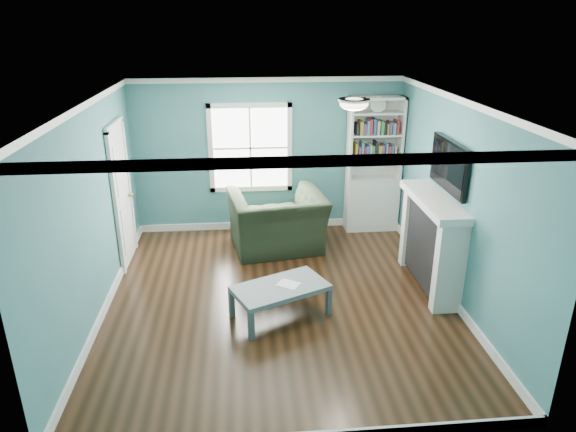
{
  "coord_description": "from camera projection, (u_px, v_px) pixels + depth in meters",
  "views": [
    {
      "loc": [
        -0.43,
        -5.94,
        3.51
      ],
      "look_at": [
        0.14,
        0.4,
        1.03
      ],
      "focal_mm": 32.0,
      "sensor_mm": 36.0,
      "label": 1
    }
  ],
  "objects": [
    {
      "name": "trim",
      "position": [
        279.0,
        212.0,
        6.37
      ],
      "size": [
        4.5,
        5.0,
        2.6
      ],
      "color": "white",
      "rests_on": "ground"
    },
    {
      "name": "floor",
      "position": [
        280.0,
        299.0,
        6.82
      ],
      "size": [
        5.0,
        5.0,
        0.0
      ],
      "primitive_type": "plane",
      "color": "black",
      "rests_on": "ground"
    },
    {
      "name": "room_walls",
      "position": [
        279.0,
        186.0,
        6.25
      ],
      "size": [
        5.0,
        5.0,
        5.0
      ],
      "color": "#3C737B",
      "rests_on": "ground"
    },
    {
      "name": "coffee_table",
      "position": [
        280.0,
        290.0,
        6.33
      ],
      "size": [
        1.29,
        1.03,
        0.41
      ],
      "rotation": [
        0.0,
        0.0,
        0.42
      ],
      "color": "#464F55",
      "rests_on": "ground"
    },
    {
      "name": "paper_sheet",
      "position": [
        289.0,
        284.0,
        6.35
      ],
      "size": [
        0.33,
        0.31,
        0.0
      ],
      "primitive_type": "cube",
      "rotation": [
        0.0,
        0.0,
        0.99
      ],
      "color": "white",
      "rests_on": "coffee_table"
    },
    {
      "name": "ceiling_fixture",
      "position": [
        354.0,
        103.0,
        6.06
      ],
      "size": [
        0.38,
        0.38,
        0.15
      ],
      "color": "white",
      "rests_on": "room_walls"
    },
    {
      "name": "light_switch",
      "position": [
        179.0,
        164.0,
        8.56
      ],
      "size": [
        0.08,
        0.01,
        0.12
      ],
      "primitive_type": "cube",
      "color": "white",
      "rests_on": "room_walls"
    },
    {
      "name": "window",
      "position": [
        250.0,
        148.0,
        8.57
      ],
      "size": [
        1.4,
        0.06,
        1.5
      ],
      "color": "white",
      "rests_on": "room_walls"
    },
    {
      "name": "bookshelf",
      "position": [
        373.0,
        178.0,
        8.77
      ],
      "size": [
        0.9,
        0.35,
        2.31
      ],
      "color": "silver",
      "rests_on": "ground"
    },
    {
      "name": "door",
      "position": [
        122.0,
        194.0,
        7.54
      ],
      "size": [
        0.12,
        0.98,
        2.17
      ],
      "color": "silver",
      "rests_on": "ground"
    },
    {
      "name": "fireplace",
      "position": [
        431.0,
        243.0,
        6.95
      ],
      "size": [
        0.44,
        1.58,
        1.3
      ],
      "color": "black",
      "rests_on": "ground"
    },
    {
      "name": "tv",
      "position": [
        449.0,
        166.0,
        6.57
      ],
      "size": [
        0.06,
        1.1,
        0.65
      ],
      "primitive_type": "cube",
      "color": "black",
      "rests_on": "fireplace"
    },
    {
      "name": "recliner",
      "position": [
        277.0,
        212.0,
        8.09
      ],
      "size": [
        1.56,
        1.14,
        1.25
      ],
      "primitive_type": "imported",
      "rotation": [
        0.0,
        0.0,
        -2.98
      ],
      "color": "#202E1C",
      "rests_on": "ground"
    }
  ]
}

